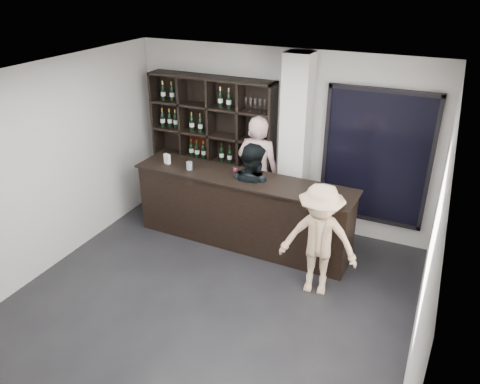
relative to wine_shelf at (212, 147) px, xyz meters
The scene contains 12 objects.
floor 3.06m from the wine_shelf, 65.85° to the right, with size 5.00×5.50×0.01m, color black.
wine_shelf is the anchor object (origin of this frame).
structural_column 1.52m from the wine_shelf, ahead, with size 0.40×0.40×2.90m, color silver.
glass_panel 2.71m from the wine_shelf, ahead, with size 1.60×0.08×2.10m.
tasting_counter 1.39m from the wine_shelf, 41.23° to the right, with size 3.46×0.71×1.14m.
taster_pink 0.96m from the wine_shelf, 10.21° to the right, with size 0.70×0.46×1.91m, color beige.
taster_black 1.32m from the wine_shelf, 34.25° to the right, with size 0.81×0.63×1.66m, color black.
customer 2.81m from the wine_shelf, 32.96° to the right, with size 1.02×0.59×1.58m, color tan.
wine_glass 1.22m from the wine_shelf, 46.13° to the right, with size 0.08×0.08×0.19m, color white, non-canonical shape.
spit_cup 0.89m from the wine_shelf, 85.99° to the right, with size 0.09×0.09×0.12m, color silver.
napkin_stack 2.17m from the wine_shelf, 20.29° to the right, with size 0.12×0.12×0.02m, color white.
card_stand 0.91m from the wine_shelf, 114.57° to the right, with size 0.11×0.05×0.16m, color white.
Camera 1 is at (2.41, -4.07, 3.99)m, focal length 35.00 mm.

